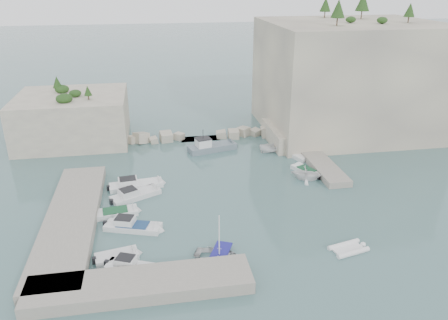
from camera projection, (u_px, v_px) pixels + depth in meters
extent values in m
plane|color=#486C6C|center=(233.00, 206.00, 48.19)|extent=(400.00, 400.00, 0.00)
cube|color=beige|center=(348.00, 77.00, 69.32)|extent=(26.00, 22.00, 17.00)
cube|color=beige|center=(295.00, 134.00, 66.06)|extent=(8.00, 10.00, 2.50)
cube|color=beige|center=(73.00, 118.00, 66.36)|extent=(16.00, 14.00, 7.00)
cube|color=#9E9689|center=(71.00, 220.00, 44.40)|extent=(5.00, 24.00, 1.10)
cube|color=#9E9689|center=(141.00, 285.00, 35.07)|extent=(18.00, 4.00, 1.10)
cube|color=#9E9689|center=(317.00, 160.00, 59.22)|extent=(3.00, 16.00, 0.80)
cube|color=beige|center=(200.00, 134.00, 67.71)|extent=(28.00, 3.00, 1.40)
imported|color=silver|center=(219.00, 259.00, 39.15)|extent=(5.44, 4.80, 0.94)
imported|color=white|center=(306.00, 180.00, 54.40)|extent=(4.78, 4.51, 1.99)
imported|color=white|center=(272.00, 152.00, 62.85)|extent=(4.08, 1.81, 1.53)
cylinder|color=white|center=(219.00, 235.00, 38.14)|extent=(0.10, 0.10, 4.20)
cone|color=#1E4219|center=(338.00, 8.00, 59.79)|extent=(1.96, 1.96, 2.45)
cone|color=#1E4219|center=(363.00, 2.00, 69.08)|extent=(2.24, 2.24, 2.80)
cone|color=#1E4219|center=(410.00, 10.00, 63.66)|extent=(1.57, 1.57, 1.96)
cone|color=#1E4219|center=(326.00, 4.00, 71.22)|extent=(1.79, 1.79, 2.24)
cone|color=#1E4219|center=(57.00, 82.00, 65.85)|extent=(1.40, 1.40, 1.75)
cone|color=#1E4219|center=(88.00, 91.00, 62.23)|extent=(1.12, 1.12, 1.40)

